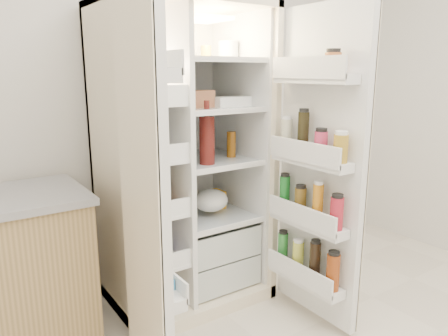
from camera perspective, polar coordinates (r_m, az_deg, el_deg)
wall_back at (r=2.91m, az=-8.17°, el=11.43°), size 4.00×0.02×2.70m
refrigerator at (r=2.66m, az=-5.60°, el=-1.85°), size 0.92×0.70×1.80m
freezer_door at (r=1.88m, az=-10.56°, el=-3.54°), size 0.15×0.40×1.72m
fridge_door at (r=2.37m, az=12.59°, el=-0.75°), size 0.17×0.58×1.72m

